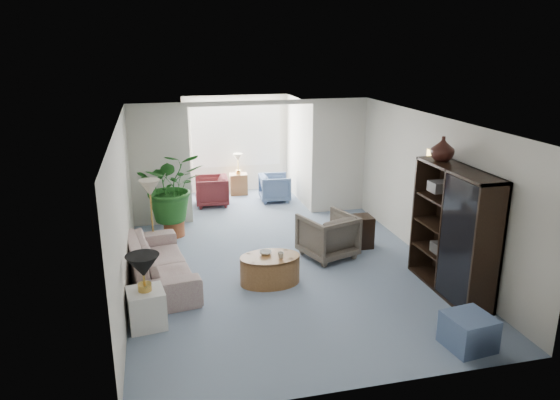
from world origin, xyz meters
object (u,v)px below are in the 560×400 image
object	(u,v)px
coffee_table	(270,270)
entertainment_cabinet	(453,231)
coffee_bowl	(265,253)
side_table_dark	(358,232)
end_table	(147,308)
table_lamp	(143,266)
ottoman	(468,331)
plant_pot	(174,228)
sunroom_table	(239,184)
coffee_cup	(281,255)
sunroom_chair_blue	(275,188)
wingback_chair	(328,235)
floor_lamp	(150,188)
sofa	(159,262)
cabinet_urn	(443,149)
sunroom_chair_maroon	(212,191)
framed_picture	(437,166)

from	to	relation	value
coffee_table	entertainment_cabinet	world-z (taller)	entertainment_cabinet
coffee_bowl	side_table_dark	size ratio (longest dim) A/B	0.33
end_table	table_lamp	world-z (taller)	table_lamp
ottoman	plant_pot	size ratio (longest dim) A/B	1.34
table_lamp	sunroom_table	distance (m)	6.36
coffee_cup	ottoman	size ratio (longest dim) A/B	0.18
coffee_bowl	ottoman	distance (m)	3.19
sunroom_chair_blue	wingback_chair	bearing A→B (deg)	-174.25
floor_lamp	side_table_dark	bearing A→B (deg)	-7.02
plant_pot	sunroom_chair_blue	xyz separation A→B (m)	(2.45, 1.82, 0.16)
sofa	ottoman	size ratio (longest dim) A/B	4.18
cabinet_urn	sunroom_table	bearing A→B (deg)	112.50
table_lamp	plant_pot	world-z (taller)	table_lamp
end_table	sunroom_table	distance (m)	6.33
coffee_table	entertainment_cabinet	distance (m)	2.83
floor_lamp	wingback_chair	distance (m)	3.18
entertainment_cabinet	sunroom_chair_maroon	world-z (taller)	entertainment_cabinet
sunroom_chair_blue	plant_pot	bearing A→B (deg)	130.30
floor_lamp	coffee_bowl	bearing A→B (deg)	-40.29
coffee_table	plant_pot	size ratio (longest dim) A/B	2.37
end_table	entertainment_cabinet	world-z (taller)	entertainment_cabinet
entertainment_cabinet	plant_pot	world-z (taller)	entertainment_cabinet
coffee_cup	sunroom_chair_maroon	xyz separation A→B (m)	(-0.56, 4.40, -0.15)
table_lamp	floor_lamp	size ratio (longest dim) A/B	1.22
sunroom_chair_blue	sunroom_chair_maroon	world-z (taller)	sunroom_chair_maroon
entertainment_cabinet	framed_picture	bearing A→B (deg)	77.02
end_table	coffee_cup	bearing A→B (deg)	21.16
wingback_chair	plant_pot	xyz separation A→B (m)	(-2.58, 1.69, -0.23)
side_table_dark	sunroom_chair_maroon	world-z (taller)	sunroom_chair_maroon
coffee_cup	entertainment_cabinet	world-z (taller)	entertainment_cabinet
table_lamp	coffee_bowl	distance (m)	2.11
coffee_table	coffee_cup	bearing A→B (deg)	-33.69
coffee_bowl	sunroom_table	bearing A→B (deg)	85.55
end_table	floor_lamp	size ratio (longest dim) A/B	1.45
coffee_bowl	ottoman	xyz separation A→B (m)	(2.04, -2.44, -0.26)
cabinet_urn	ottoman	xyz separation A→B (m)	(-0.60, -1.95, -1.89)
coffee_table	sunroom_chair_maroon	xyz separation A→B (m)	(-0.41, 4.30, 0.12)
coffee_cup	sofa	bearing A→B (deg)	162.81
table_lamp	framed_picture	bearing A→B (deg)	11.92
table_lamp	ottoman	size ratio (longest dim) A/B	0.82
wingback_chair	side_table_dark	distance (m)	0.77
wingback_chair	cabinet_urn	size ratio (longest dim) A/B	2.32
framed_picture	floor_lamp	distance (m)	4.81
sunroom_chair_blue	ottoman	bearing A→B (deg)	-168.60
wingback_chair	ottoman	xyz separation A→B (m)	(0.78, -3.14, -0.18)
coffee_table	sunroom_chair_maroon	world-z (taller)	sunroom_chair_maroon
sunroom_chair_maroon	sofa	bearing A→B (deg)	-14.58
wingback_chair	entertainment_cabinet	world-z (taller)	entertainment_cabinet
cabinet_urn	ottoman	size ratio (longest dim) A/B	0.69
table_lamp	floor_lamp	bearing A→B (deg)	87.08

